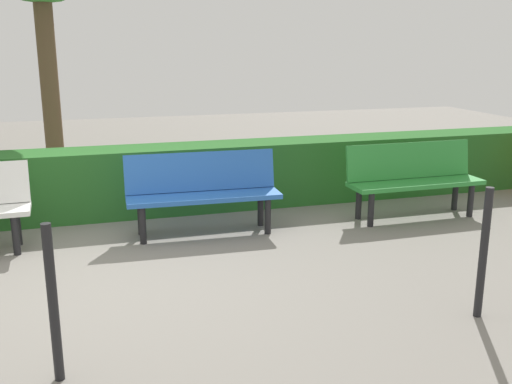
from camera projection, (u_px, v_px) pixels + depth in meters
The scene contains 6 objects.
ground_plane at pixel (88, 278), 5.11m from camera, with size 22.61×22.61×0.00m, color gray.
bench_green at pixel (413, 176), 6.83m from camera, with size 1.61×0.47×0.86m.
bench_blue at pixel (203, 189), 6.24m from camera, with size 1.64×0.52×0.86m.
hedge_row at pixel (181, 178), 7.11m from camera, with size 18.61×0.59×0.80m, color #266023.
railing_post_mid at pixel (483, 253), 4.29m from camera, with size 0.06×0.06×1.00m, color black.
railing_post_far at pixel (53, 304), 3.46m from camera, with size 0.06×0.06×1.00m, color black.
Camera 1 is at (-0.05, 4.98, 2.00)m, focal length 41.04 mm.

